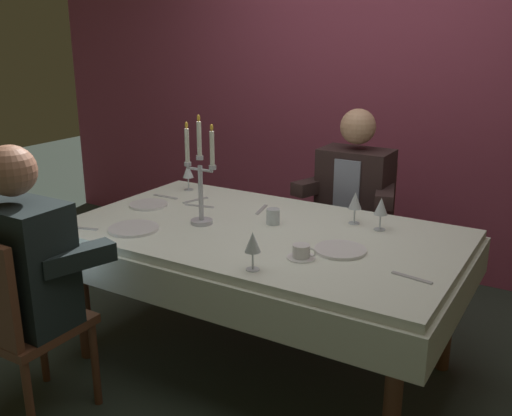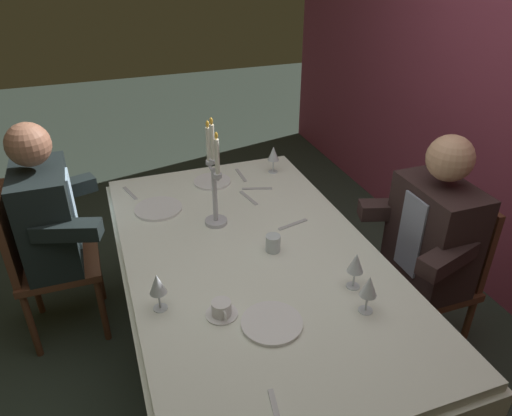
{
  "view_description": "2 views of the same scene",
  "coord_description": "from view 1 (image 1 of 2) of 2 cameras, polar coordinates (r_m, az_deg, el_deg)",
  "views": [
    {
      "loc": [
        1.35,
        -2.3,
        1.68
      ],
      "look_at": [
        -0.1,
        0.1,
        0.81
      ],
      "focal_mm": 40.45,
      "sensor_mm": 36.0,
      "label": 1
    },
    {
      "loc": [
        1.67,
        -0.57,
        2.01
      ],
      "look_at": [
        -0.22,
        0.1,
        0.84
      ],
      "focal_mm": 33.65,
      "sensor_mm": 36.0,
      "label": 2
    }
  ],
  "objects": [
    {
      "name": "ground_plane",
      "position": [
        3.15,
        0.55,
        -14.91
      ],
      "size": [
        12.0,
        12.0,
        0.0
      ],
      "primitive_type": "plane",
      "color": "#2F3A31"
    },
    {
      "name": "back_wall",
      "position": [
        4.2,
        12.43,
        12.37
      ],
      "size": [
        6.0,
        0.12,
        2.7
      ],
      "primitive_type": "cube",
      "color": "#9C3E57",
      "rests_on": "ground_plane"
    },
    {
      "name": "dining_table",
      "position": [
        2.87,
        0.59,
        -4.35
      ],
      "size": [
        1.94,
        1.14,
        0.74
      ],
      "color": "white",
      "rests_on": "ground_plane"
    },
    {
      "name": "candelabra",
      "position": [
        2.86,
        -5.52,
        2.65
      ],
      "size": [
        0.19,
        0.11,
        0.55
      ],
      "color": "silver",
      "rests_on": "dining_table"
    },
    {
      "name": "dinner_plate_0",
      "position": [
        2.88,
        -12.01,
        -2.0
      ],
      "size": [
        0.25,
        0.25,
        0.01
      ],
      "primitive_type": "cylinder",
      "color": "white",
      "rests_on": "dining_table"
    },
    {
      "name": "dinner_plate_1",
      "position": [
        2.57,
        8.34,
        -4.12
      ],
      "size": [
        0.23,
        0.23,
        0.01
      ],
      "primitive_type": "cylinder",
      "color": "white",
      "rests_on": "dining_table"
    },
    {
      "name": "dinner_plate_2",
      "position": [
        3.25,
        -10.57,
        0.32
      ],
      "size": [
        0.21,
        0.21,
        0.01
      ],
      "primitive_type": "cylinder",
      "color": "white",
      "rests_on": "dining_table"
    },
    {
      "name": "wine_glass_0",
      "position": [
        3.52,
        -6.74,
        3.62
      ],
      "size": [
        0.07,
        0.07,
        0.16
      ],
      "color": "silver",
      "rests_on": "dining_table"
    },
    {
      "name": "wine_glass_1",
      "position": [
        2.85,
        12.26,
        0.09
      ],
      "size": [
        0.07,
        0.07,
        0.16
      ],
      "color": "silver",
      "rests_on": "dining_table"
    },
    {
      "name": "wine_glass_2",
      "position": [
        2.32,
        -0.33,
        -3.48
      ],
      "size": [
        0.07,
        0.07,
        0.16
      ],
      "color": "silver",
      "rests_on": "dining_table"
    },
    {
      "name": "wine_glass_3",
      "position": [
        2.92,
        9.78,
        0.62
      ],
      "size": [
        0.07,
        0.07,
        0.16
      ],
      "color": "silver",
      "rests_on": "dining_table"
    },
    {
      "name": "water_tumbler_0",
      "position": [
        2.89,
        1.7,
        -0.84
      ],
      "size": [
        0.07,
        0.07,
        0.08
      ],
      "primitive_type": "cylinder",
      "color": "silver",
      "rests_on": "dining_table"
    },
    {
      "name": "coffee_cup_0",
      "position": [
        2.47,
        4.52,
        -4.4
      ],
      "size": [
        0.13,
        0.12,
        0.06
      ],
      "color": "white",
      "rests_on": "dining_table"
    },
    {
      "name": "fork_0",
      "position": [
        3.13,
        0.55,
        -0.15
      ],
      "size": [
        0.06,
        0.17,
        0.01
      ],
      "primitive_type": "cube",
      "rotation": [
        0.0,
        0.0,
        1.81
      ],
      "color": "#B7B7BC",
      "rests_on": "dining_table"
    },
    {
      "name": "fork_1",
      "position": [
        3.21,
        -5.63,
        0.21
      ],
      "size": [
        0.17,
        0.05,
        0.01
      ],
      "primitive_type": "cube",
      "rotation": [
        0.0,
        0.0,
        0.2
      ],
      "color": "#B7B7BC",
      "rests_on": "dining_table"
    },
    {
      "name": "fork_2",
      "position": [
        3.32,
        -6.0,
        0.77
      ],
      "size": [
        0.07,
        0.17,
        0.01
      ],
      "primitive_type": "cube",
      "rotation": [
        0.0,
        0.0,
        1.27
      ],
      "color": "#B7B7BC",
      "rests_on": "dining_table"
    },
    {
      "name": "fork_3",
      "position": [
        3.41,
        -8.94,
        1.11
      ],
      "size": [
        0.17,
        0.02,
        0.01
      ],
      "primitive_type": "cube",
      "rotation": [
        0.0,
        0.0,
        0.0
      ],
      "color": "#B7B7BC",
      "rests_on": "dining_table"
    },
    {
      "name": "fork_4",
      "position": [
        2.36,
        15.15,
        -6.67
      ],
      "size": [
        0.17,
        0.05,
        0.01
      ],
      "primitive_type": "cube",
      "rotation": [
        0.0,
        0.0,
        -0.16
      ],
      "color": "#B7B7BC",
      "rests_on": "dining_table"
    },
    {
      "name": "fork_5",
      "position": [
        2.96,
        -16.82,
        -1.92
      ],
      "size": [
        0.17,
        0.06,
        0.01
      ],
      "primitive_type": "cube",
      "rotation": [
        0.0,
        0.0,
        0.27
      ],
      "color": "#B7B7BC",
      "rests_on": "dining_table"
    },
    {
      "name": "seated_diner_0",
      "position": [
        2.63,
        -22.19,
        -5.09
      ],
      "size": [
        0.63,
        0.48,
        1.24
      ],
      "color": "brown",
      "rests_on": "ground_plane"
    },
    {
      "name": "seated_diner_1",
      "position": [
        3.54,
        9.76,
        1.55
      ],
      "size": [
        0.63,
        0.48,
        1.24
      ],
      "color": "brown",
      "rests_on": "ground_plane"
    }
  ]
}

